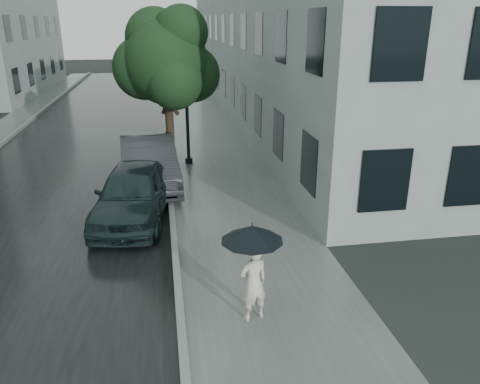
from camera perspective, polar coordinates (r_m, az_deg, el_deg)
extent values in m
plane|color=black|center=(9.65, 2.06, -11.57)|extent=(120.00, 120.00, 0.00)
cube|color=slate|center=(20.75, -3.92, 6.05)|extent=(3.50, 60.00, 0.01)
cube|color=slate|center=(20.64, -9.00, 5.97)|extent=(0.15, 60.00, 0.15)
cube|color=black|center=(20.93, -18.63, 5.14)|extent=(6.85, 60.00, 0.00)
cube|color=gray|center=(28.45, 5.37, 19.01)|extent=(7.00, 36.00, 9.00)
cube|color=black|center=(27.78, -1.99, 19.06)|extent=(0.08, 32.40, 7.20)
cube|color=black|center=(39.00, -23.44, 17.12)|extent=(0.08, 16.20, 6.40)
imported|color=beige|center=(8.38, 1.63, -11.00)|extent=(0.62, 0.50, 1.47)
cylinder|color=black|center=(8.12, 1.46, -7.70)|extent=(0.02, 0.02, 0.55)
cone|color=black|center=(7.93, 1.48, -5.06)|extent=(1.25, 1.25, 0.28)
cylinder|color=black|center=(7.87, 1.49, -4.00)|extent=(0.02, 0.02, 0.08)
cylinder|color=black|center=(8.27, 1.44, -9.56)|extent=(0.03, 0.03, 0.06)
cylinder|color=#332619|center=(15.95, -8.48, 6.66)|extent=(0.28, 0.28, 2.79)
sphere|color=#1A3A1A|center=(15.57, -8.95, 15.34)|extent=(2.66, 2.66, 2.66)
sphere|color=#1A3A1A|center=(15.95, -5.84, 14.10)|extent=(1.84, 1.84, 1.84)
sphere|color=#1A3A1A|center=(16.00, -11.60, 14.59)|extent=(2.05, 2.05, 2.05)
sphere|color=#1A3A1A|center=(14.91, -8.00, 13.17)|extent=(1.73, 1.73, 1.73)
sphere|color=#1A3A1A|center=(16.14, -10.29, 17.99)|extent=(1.94, 1.94, 1.94)
sphere|color=#1A3A1A|center=(15.34, -7.14, 18.79)|extent=(1.65, 1.65, 1.65)
cylinder|color=black|center=(17.27, -6.53, 10.90)|extent=(0.12, 0.12, 4.63)
cylinder|color=black|center=(17.76, -6.25, 3.84)|extent=(0.28, 0.28, 0.20)
cylinder|color=black|center=(16.96, -7.68, 18.55)|extent=(0.50, 0.23, 0.08)
sphere|color=silver|center=(16.86, -8.68, 18.32)|extent=(0.32, 0.32, 0.32)
imported|color=black|center=(12.81, -12.85, -0.06)|extent=(2.38, 4.57, 1.49)
imported|color=#27292D|center=(15.37, -11.09, 3.68)|extent=(2.05, 4.92, 1.58)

